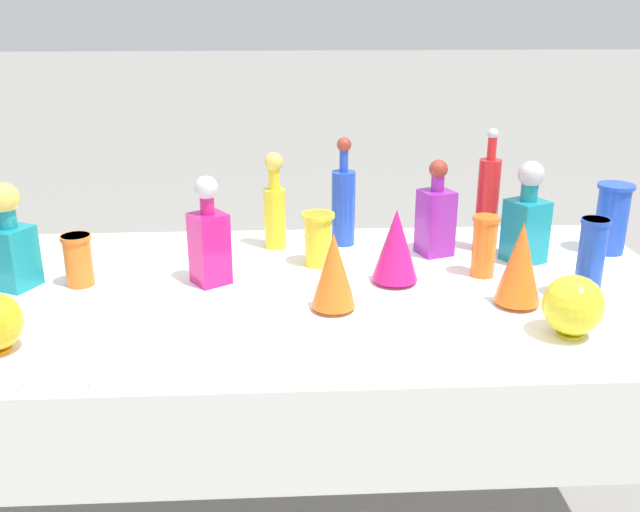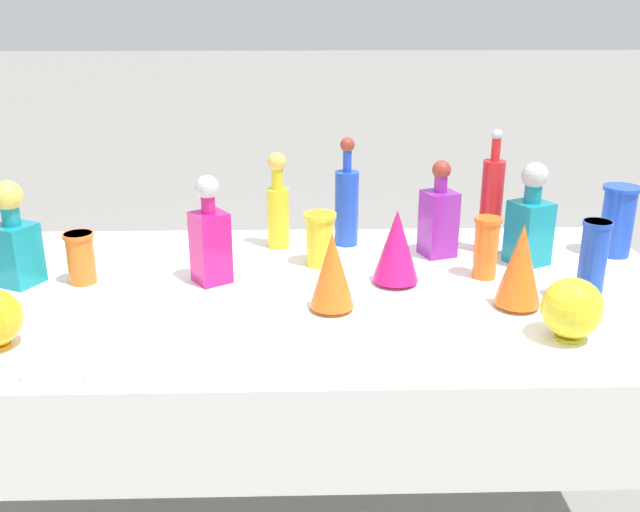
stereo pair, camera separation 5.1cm
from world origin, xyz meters
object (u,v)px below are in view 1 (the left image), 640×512
at_px(fluted_vase_1, 334,271).
at_px(tall_bottle_0, 487,202).
at_px(slender_vase_0, 484,244).
at_px(slender_vase_3, 318,237).
at_px(tall_bottle_1, 343,203).
at_px(slender_vase_2, 612,217).
at_px(slender_vase_1, 591,258).
at_px(cardboard_box_behind_left, 346,316).
at_px(fluted_vase_2, 396,245).
at_px(square_decanter_1, 209,238).
at_px(square_decanter_0, 436,216).
at_px(square_decanter_3, 527,219).
at_px(fluted_vase_0, 520,263).
at_px(round_bowl_1, 573,305).
at_px(slender_vase_4, 78,258).
at_px(tall_bottle_2, 275,207).
at_px(square_decanter_2, 11,242).

bearing_deg(fluted_vase_1, tall_bottle_0, 40.20).
distance_m(slender_vase_0, slender_vase_3, 0.49).
distance_m(tall_bottle_1, slender_vase_2, 0.86).
relative_size(slender_vase_1, cardboard_box_behind_left, 0.47).
height_order(slender_vase_3, fluted_vase_1, fluted_vase_1).
xyz_separation_m(tall_bottle_1, fluted_vase_2, (0.12, -0.35, -0.03)).
bearing_deg(tall_bottle_1, fluted_vase_1, -97.59).
bearing_deg(fluted_vase_1, square_decanter_1, 148.62).
bearing_deg(square_decanter_0, tall_bottle_1, 158.46).
distance_m(square_decanter_3, slender_vase_0, 0.20).
height_order(fluted_vase_0, cardboard_box_behind_left, fluted_vase_0).
xyz_separation_m(slender_vase_3, round_bowl_1, (0.59, -0.52, -0.01)).
xyz_separation_m(square_decanter_1, round_bowl_1, (0.90, -0.39, -0.05)).
bearing_deg(slender_vase_1, fluted_vase_1, -177.38).
xyz_separation_m(slender_vase_4, fluted_vase_2, (0.90, -0.03, 0.03)).
bearing_deg(fluted_vase_0, square_decanter_0, 108.56).
height_order(tall_bottle_2, round_bowl_1, tall_bottle_2).
xyz_separation_m(square_decanter_0, fluted_vase_0, (0.14, -0.41, -0.01)).
bearing_deg(fluted_vase_0, square_decanter_3, 69.33).
relative_size(tall_bottle_1, square_decanter_1, 1.13).
xyz_separation_m(round_bowl_1, cardboard_box_behind_left, (-0.42, 1.35, -0.65)).
relative_size(tall_bottle_0, tall_bottle_2, 1.25).
xyz_separation_m(square_decanter_2, slender_vase_2, (1.81, 0.19, -0.01)).
xyz_separation_m(tall_bottle_1, cardboard_box_behind_left, (0.07, 0.64, -0.71)).
bearing_deg(square_decanter_3, slender_vase_1, -75.62).
distance_m(fluted_vase_0, fluted_vase_2, 0.35).
bearing_deg(square_decanter_0, tall_bottle_0, 9.35).
xyz_separation_m(tall_bottle_0, slender_vase_0, (-0.07, -0.22, -0.06)).
distance_m(square_decanter_1, cardboard_box_behind_left, 1.29).
xyz_separation_m(square_decanter_2, fluted_vase_2, (1.08, -0.03, -0.02)).
distance_m(tall_bottle_1, square_decanter_2, 1.01).
xyz_separation_m(slender_vase_2, fluted_vase_1, (-0.92, -0.40, -0.01)).
bearing_deg(square_decanter_1, fluted_vase_2, -2.97).
bearing_deg(square_decanter_2, square_decanter_0, 9.57).
height_order(tall_bottle_2, slender_vase_1, tall_bottle_2).
height_order(square_decanter_0, square_decanter_2, square_decanter_0).
xyz_separation_m(square_decanter_1, slender_vase_2, (1.26, 0.19, -0.01)).
distance_m(square_decanter_0, slender_vase_0, 0.22).
distance_m(tall_bottle_0, square_decanter_0, 0.18).
relative_size(square_decanter_0, fluted_vase_2, 1.39).
relative_size(slender_vase_1, fluted_vase_2, 1.04).
relative_size(slender_vase_0, slender_vase_1, 0.80).
relative_size(slender_vase_0, cardboard_box_behind_left, 0.38).
relative_size(tall_bottle_0, slender_vase_3, 2.41).
distance_m(tall_bottle_0, slender_vase_2, 0.40).
bearing_deg(square_decanter_0, slender_vase_0, -62.01).
height_order(slender_vase_4, round_bowl_1, round_bowl_1).
bearing_deg(slender_vase_0, fluted_vase_2, -171.58).
xyz_separation_m(slender_vase_1, slender_vase_2, (0.22, 0.37, -0.00)).
distance_m(slender_vase_4, fluted_vase_2, 0.90).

